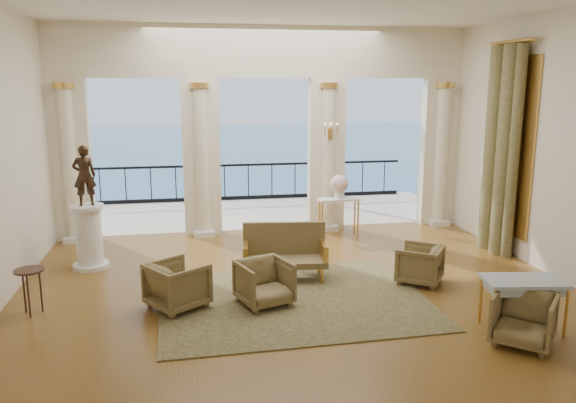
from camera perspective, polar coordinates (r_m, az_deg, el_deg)
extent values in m
plane|color=#44290B|center=(9.22, 1.07, -9.04)|extent=(9.00, 9.00, 0.00)
plane|color=beige|center=(4.87, 10.39, -0.82)|extent=(9.00, 0.00, 9.00)
plane|color=beige|center=(10.52, 26.03, 5.01)|extent=(0.00, 8.00, 8.00)
cube|color=beige|center=(12.42, -2.44, 14.96)|extent=(9.00, 0.30, 1.10)
cube|color=beige|center=(12.63, -21.16, 3.88)|extent=(0.80, 0.30, 3.40)
cylinder|color=beige|center=(12.46, -21.28, 3.31)|extent=(0.28, 0.28, 3.20)
cylinder|color=gold|center=(12.34, -21.87, 10.89)|extent=(0.40, 0.40, 0.12)
cube|color=silver|center=(12.77, -20.75, -3.54)|extent=(0.45, 0.45, 0.12)
cube|color=beige|center=(12.40, -8.79, 4.41)|extent=(0.80, 0.30, 3.40)
cylinder|color=beige|center=(12.23, -8.75, 3.84)|extent=(0.28, 0.28, 3.20)
cylinder|color=gold|center=(12.11, -9.01, 11.59)|extent=(0.40, 0.40, 0.12)
cube|color=silver|center=(12.54, -8.53, -3.14)|extent=(0.45, 0.45, 0.12)
cube|color=beige|center=(12.77, 3.90, 4.75)|extent=(0.80, 0.30, 3.40)
cylinder|color=beige|center=(12.61, 4.10, 4.19)|extent=(0.28, 0.28, 3.20)
cylinder|color=gold|center=(12.50, 4.21, 11.71)|extent=(0.40, 0.40, 0.12)
cube|color=silver|center=(12.91, 3.99, -2.59)|extent=(0.45, 0.45, 0.12)
cube|color=beige|center=(13.68, 14.98, 4.85)|extent=(0.80, 0.30, 3.40)
cylinder|color=beige|center=(13.53, 15.28, 4.33)|extent=(0.28, 0.28, 3.20)
cylinder|color=gold|center=(13.42, 15.68, 11.32)|extent=(0.40, 0.40, 0.12)
cube|color=silver|center=(13.81, 14.93, -2.01)|extent=(0.45, 0.45, 0.12)
cube|color=beige|center=(14.73, -3.33, -1.19)|extent=(10.00, 3.60, 0.10)
cube|color=black|center=(16.09, -4.07, 3.74)|extent=(9.00, 0.06, 0.06)
cube|color=black|center=(16.26, -4.02, 0.42)|extent=(9.00, 0.06, 0.10)
cylinder|color=black|center=(16.17, -4.04, 1.99)|extent=(0.03, 0.03, 1.00)
cylinder|color=black|center=(16.27, -18.56, 1.44)|extent=(0.03, 0.03, 1.00)
cylinder|color=black|center=(17.10, 9.76, 2.39)|extent=(0.03, 0.03, 1.00)
cylinder|color=#4C3823|center=(15.53, 3.61, 7.53)|extent=(0.20, 0.20, 4.20)
plane|color=#246A9B|center=(69.09, -8.72, 4.16)|extent=(160.00, 160.00, 0.00)
cylinder|color=#4F4C25|center=(11.30, 21.99, 4.48)|extent=(0.26, 0.26, 4.00)
cylinder|color=#4F4C25|center=(11.66, 20.65, 4.79)|extent=(0.32, 0.32, 4.00)
cylinder|color=#4F4C25|center=(12.06, 19.73, 5.07)|extent=(0.26, 0.26, 4.00)
cylinder|color=gold|center=(11.65, 21.82, 14.82)|extent=(0.08, 1.40, 0.08)
cube|color=gold|center=(11.75, 21.57, 5.26)|extent=(0.04, 1.60, 3.40)
cube|color=gold|center=(12.41, 4.30, 6.85)|extent=(0.10, 0.04, 0.25)
cylinder|color=gold|center=(12.29, 3.76, 7.27)|extent=(0.02, 0.02, 0.22)
cylinder|color=gold|center=(12.32, 4.40, 7.28)|extent=(0.02, 0.02, 0.22)
cylinder|color=gold|center=(12.36, 5.03, 7.28)|extent=(0.02, 0.02, 0.22)
cube|color=#34381E|center=(8.83, 0.59, -9.96)|extent=(4.16, 3.28, 0.02)
imported|color=#45381B|center=(8.57, -2.42, -8.03)|extent=(0.92, 0.89, 0.75)
imported|color=#45381B|center=(7.93, 22.84, -10.74)|extent=(0.99, 0.99, 0.75)
imported|color=#45381B|center=(9.71, 13.23, -6.04)|extent=(0.93, 0.94, 0.71)
imported|color=#45381B|center=(8.59, -11.17, -8.11)|extent=(1.02, 1.03, 0.78)
cube|color=#45381B|center=(9.61, -0.31, -6.15)|extent=(1.48, 0.74, 0.11)
cube|color=#45381B|center=(9.77, -0.40, -3.76)|extent=(1.43, 0.25, 0.58)
cube|color=gold|center=(9.54, -4.32, -5.12)|extent=(0.15, 0.59, 0.27)
cube|color=gold|center=(9.61, 3.68, -4.98)|extent=(0.15, 0.59, 0.27)
cylinder|color=gold|center=(9.43, -3.98, -7.71)|extent=(0.05, 0.05, 0.26)
cylinder|color=gold|center=(9.50, 3.50, -7.56)|extent=(0.05, 0.05, 0.26)
cylinder|color=gold|center=(9.87, -3.96, -6.80)|extent=(0.05, 0.05, 0.26)
cylinder|color=gold|center=(9.94, 3.17, -6.66)|extent=(0.05, 0.05, 0.26)
cube|color=#9EB6C7|center=(8.24, 22.89, -7.44)|extent=(1.13, 0.74, 0.05)
cylinder|color=gold|center=(7.98, 20.17, -10.65)|extent=(0.04, 0.04, 0.68)
cylinder|color=gold|center=(8.37, 26.40, -10.12)|extent=(0.04, 0.04, 0.68)
cylinder|color=gold|center=(8.39, 18.98, -9.42)|extent=(0.04, 0.04, 0.68)
cylinder|color=gold|center=(8.77, 24.96, -8.99)|extent=(0.04, 0.04, 0.68)
cylinder|color=silver|center=(10.90, -19.37, -6.14)|extent=(0.64, 0.64, 0.08)
cylinder|color=silver|center=(10.75, -19.57, -3.39)|extent=(0.47, 0.47, 1.02)
cylinder|color=silver|center=(10.62, -19.77, -0.52)|extent=(0.59, 0.59, 0.06)
imported|color=black|center=(10.52, -19.99, 2.50)|extent=(0.42, 0.30, 1.07)
cube|color=silver|center=(12.18, 5.21, 0.21)|extent=(0.92, 0.41, 0.05)
cylinder|color=gold|center=(12.03, 3.57, -2.00)|extent=(0.04, 0.04, 0.80)
cylinder|color=gold|center=(12.30, 7.12, -1.76)|extent=(0.04, 0.04, 0.80)
cylinder|color=gold|center=(12.26, 3.21, -1.72)|extent=(0.04, 0.04, 0.80)
cylinder|color=gold|center=(12.52, 6.70, -1.50)|extent=(0.04, 0.04, 0.80)
cylinder|color=white|center=(12.15, 5.22, 0.88)|extent=(0.19, 0.19, 0.24)
sphere|color=#ECABB1|center=(12.11, 5.24, 1.80)|extent=(0.39, 0.39, 0.39)
cylinder|color=black|center=(8.93, -24.83, -6.37)|extent=(0.42, 0.42, 0.03)
cylinder|color=black|center=(9.07, -23.81, -8.28)|extent=(0.03, 0.03, 0.65)
cylinder|color=black|center=(9.13, -25.23, -8.27)|extent=(0.03, 0.03, 0.65)
cylinder|color=black|center=(8.92, -24.86, -8.71)|extent=(0.03, 0.03, 0.65)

